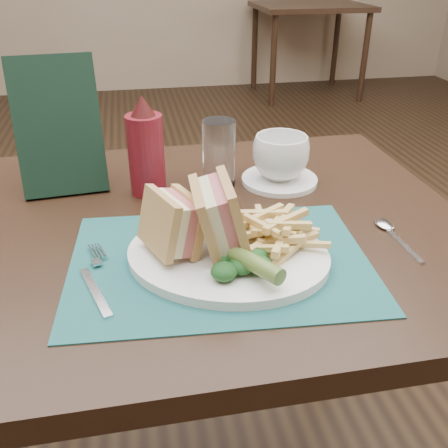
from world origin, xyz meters
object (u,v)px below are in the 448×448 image
saucer (279,180)px  table_bg_right (307,51)px  table_main (210,378)px  placemat (220,261)px  plate (228,256)px  sandwich_half_b (205,217)px  check_presenter (58,126)px  coffee_cup (281,157)px  ketchup_bottle (146,146)px  drinking_glass (219,154)px  sandwich_half_a (159,226)px

saucer → table_bg_right: bearing=69.6°
table_main → placemat: bearing=-90.4°
plate → sandwich_half_b: sandwich_half_b is taller
sandwich_half_b → plate: bearing=-15.6°
table_bg_right → check_presenter: (-1.68, -3.36, 0.50)m
placemat → coffee_cup: coffee_cup is taller
table_main → placemat: (-0.00, -0.13, 0.38)m
ketchup_bottle → coffee_cup: bearing=-0.4°
sandwich_half_b → saucer: size_ratio=0.74×
ketchup_bottle → sandwich_half_b: bearing=-74.5°
coffee_cup → drinking_glass: 0.12m
table_bg_right → placemat: 3.96m
placemat → check_presenter: size_ratio=1.75×
sandwich_half_a → check_presenter: bearing=95.3°
table_bg_right → plate: (-1.42, -3.67, 0.38)m
ketchup_bottle → saucer: bearing=-0.4°
sandwich_half_b → coffee_cup: (0.19, 0.25, -0.02)m
drinking_glass → check_presenter: (-0.29, 0.04, 0.06)m
placemat → saucer: 0.31m
placemat → sandwich_half_a: bearing=173.9°
saucer → check_presenter: (-0.41, 0.05, 0.12)m
table_bg_right → plate: bearing=-111.2°
table_main → drinking_glass: bearing=71.3°
sandwich_half_a → placemat: bearing=-28.2°
table_main → table_bg_right: bearing=68.0°
table_bg_right → sandwich_half_b: (-1.45, -3.66, 0.45)m
placemat → plate: plate is taller
table_main → plate: (0.01, -0.13, 0.38)m
table_main → sandwich_half_b: bearing=-99.3°
placemat → drinking_glass: bearing=80.0°
saucer → sandwich_half_b: bearing=-126.7°
coffee_cup → ketchup_bottle: 0.26m
table_bg_right → check_presenter: 3.79m
plate → sandwich_half_a: bearing=-164.8°
saucer → drinking_glass: 0.13m
sandwich_half_b → check_presenter: size_ratio=0.44×
saucer → drinking_glass: drinking_glass is taller
plate → drinking_glass: (0.04, 0.27, 0.06)m
plate → sandwich_half_b: 0.07m
saucer → ketchup_bottle: ketchup_bottle is taller
sandwich_half_a → drinking_glass: size_ratio=0.71×
sandwich_half_a → saucer: sandwich_half_a is taller
table_bg_right → placemat: placemat is taller
coffee_cup → drinking_glass: (-0.12, 0.01, 0.01)m
coffee_cup → check_presenter: bearing=172.6°
table_bg_right → saucer: 3.66m
coffee_cup → drinking_glass: bearing=175.4°
plate → saucer: (0.16, 0.26, -0.00)m
table_bg_right → ketchup_bottle: bearing=-114.1°
sandwich_half_a → coffee_cup: sandwich_half_a is taller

